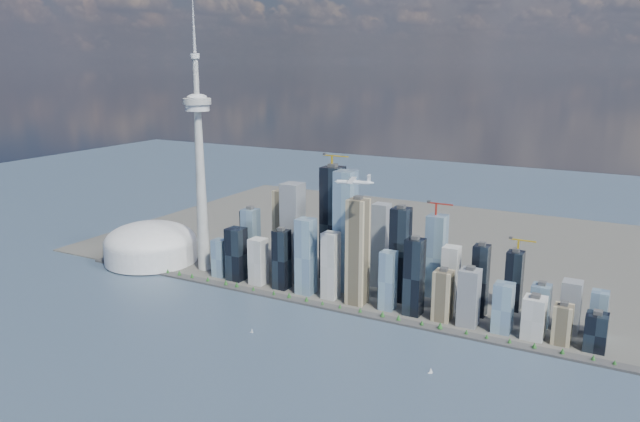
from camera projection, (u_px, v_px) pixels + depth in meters
The scene contains 10 objects.
ground at pixel (233, 362), 922.06m from camera, with size 4000.00×4000.00×0.00m, color #374E60.
seawall at pixel (314, 304), 1135.39m from camera, with size 1100.00×22.00×4.00m, color #383838.
land at pixel (403, 243), 1520.34m from camera, with size 1400.00×900.00×3.00m, color #4C4C47.
shoreline_trees at pixel (314, 301), 1133.81m from camera, with size 960.53×7.20×8.80m.
skyscraper_cluster at pixel (365, 256), 1164.12m from camera, with size 736.00×142.00×254.08m.
needle_tower at pixel (200, 160), 1270.94m from camera, with size 56.00×56.00×550.50m.
dome_stadium at pixel (151, 245), 1373.03m from camera, with size 200.00×200.00×86.00m.
airplane at pixel (354, 182), 1021.92m from camera, with size 64.51×57.64×16.07m.
sailboat_west at pixel (252, 331), 1019.28m from camera, with size 6.27×1.77×8.73m.
sailboat_east at pixel (431, 371), 886.16m from camera, with size 6.75×4.01×9.59m.
Camera 1 is at (515.68, -681.17, 432.15)m, focal length 35.00 mm.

